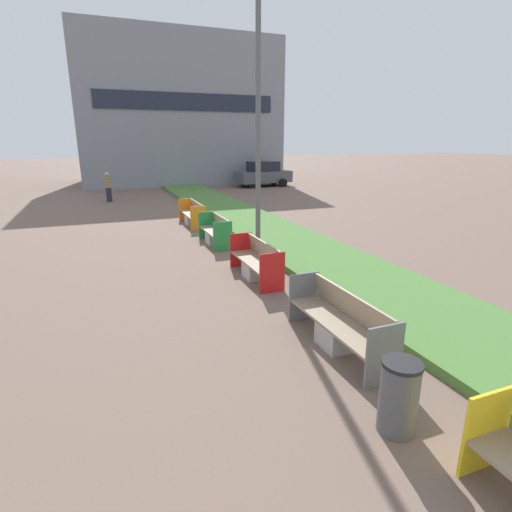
{
  "coord_description": "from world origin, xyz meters",
  "views": [
    {
      "loc": [
        -2.59,
        2.75,
        3.37
      ],
      "look_at": [
        0.9,
        11.63,
        0.6
      ],
      "focal_mm": 28.0,
      "sensor_mm": 36.0,
      "label": 1
    }
  ],
  "objects_px": {
    "bench_red_frame": "(256,264)",
    "bench_grey_frame": "(339,326)",
    "pedestrian_walking": "(108,187)",
    "bench_orange_frame": "(193,216)",
    "street_lamp_post": "(258,103)",
    "parked_car_distant": "(263,174)",
    "litter_bin": "(399,397)",
    "bench_green_frame": "(216,233)"
  },
  "relations": [
    {
      "from": "pedestrian_walking",
      "to": "parked_car_distant",
      "type": "relative_size",
      "value": 0.38
    },
    {
      "from": "bench_orange_frame",
      "to": "street_lamp_post",
      "type": "relative_size",
      "value": 0.3
    },
    {
      "from": "bench_grey_frame",
      "to": "bench_red_frame",
      "type": "bearing_deg",
      "value": 90.04
    },
    {
      "from": "bench_orange_frame",
      "to": "litter_bin",
      "type": "height_order",
      "value": "bench_orange_frame"
    },
    {
      "from": "pedestrian_walking",
      "to": "parked_car_distant",
      "type": "distance_m",
      "value": 11.96
    },
    {
      "from": "street_lamp_post",
      "to": "bench_orange_frame",
      "type": "bearing_deg",
      "value": 96.05
    },
    {
      "from": "bench_orange_frame",
      "to": "street_lamp_post",
      "type": "bearing_deg",
      "value": -83.95
    },
    {
      "from": "bench_grey_frame",
      "to": "bench_orange_frame",
      "type": "distance_m",
      "value": 10.97
    },
    {
      "from": "litter_bin",
      "to": "pedestrian_walking",
      "type": "height_order",
      "value": "pedestrian_walking"
    },
    {
      "from": "street_lamp_post",
      "to": "pedestrian_walking",
      "type": "bearing_deg",
      "value": 104.66
    },
    {
      "from": "bench_grey_frame",
      "to": "parked_car_distant",
      "type": "bearing_deg",
      "value": 70.55
    },
    {
      "from": "litter_bin",
      "to": "pedestrian_walking",
      "type": "relative_size",
      "value": 0.56
    },
    {
      "from": "bench_grey_frame",
      "to": "litter_bin",
      "type": "bearing_deg",
      "value": -103.4
    },
    {
      "from": "bench_green_frame",
      "to": "parked_car_distant",
      "type": "height_order",
      "value": "parked_car_distant"
    },
    {
      "from": "bench_red_frame",
      "to": "litter_bin",
      "type": "height_order",
      "value": "bench_red_frame"
    },
    {
      "from": "bench_grey_frame",
      "to": "street_lamp_post",
      "type": "xyz_separation_m",
      "value": [
        0.61,
        5.22,
        3.94
      ]
    },
    {
      "from": "bench_grey_frame",
      "to": "parked_car_distant",
      "type": "relative_size",
      "value": 0.56
    },
    {
      "from": "bench_red_frame",
      "to": "pedestrian_walking",
      "type": "bearing_deg",
      "value": 101.15
    },
    {
      "from": "bench_grey_frame",
      "to": "bench_red_frame",
      "type": "height_order",
      "value": "same"
    },
    {
      "from": "bench_orange_frame",
      "to": "pedestrian_walking",
      "type": "relative_size",
      "value": 1.42
    },
    {
      "from": "parked_car_distant",
      "to": "bench_red_frame",
      "type": "bearing_deg",
      "value": -119.7
    },
    {
      "from": "bench_grey_frame",
      "to": "pedestrian_walking",
      "type": "bearing_deg",
      "value": 98.98
    },
    {
      "from": "street_lamp_post",
      "to": "bench_green_frame",
      "type": "bearing_deg",
      "value": 104.86
    },
    {
      "from": "street_lamp_post",
      "to": "parked_car_distant",
      "type": "height_order",
      "value": "street_lamp_post"
    },
    {
      "from": "bench_green_frame",
      "to": "pedestrian_walking",
      "type": "xyz_separation_m",
      "value": [
        -3.0,
        11.51,
        0.47
      ]
    },
    {
      "from": "bench_grey_frame",
      "to": "bench_orange_frame",
      "type": "height_order",
      "value": "same"
    },
    {
      "from": "street_lamp_post",
      "to": "parked_car_distant",
      "type": "relative_size",
      "value": 1.79
    },
    {
      "from": "bench_grey_frame",
      "to": "bench_red_frame",
      "type": "xyz_separation_m",
      "value": [
        -0.0,
        3.79,
        -0.01
      ]
    },
    {
      "from": "bench_orange_frame",
      "to": "street_lamp_post",
      "type": "height_order",
      "value": "street_lamp_post"
    },
    {
      "from": "bench_red_frame",
      "to": "bench_orange_frame",
      "type": "distance_m",
      "value": 7.18
    },
    {
      "from": "bench_grey_frame",
      "to": "bench_green_frame",
      "type": "relative_size",
      "value": 1.24
    },
    {
      "from": "bench_grey_frame",
      "to": "bench_green_frame",
      "type": "bearing_deg",
      "value": 90.04
    },
    {
      "from": "bench_red_frame",
      "to": "pedestrian_walking",
      "type": "height_order",
      "value": "pedestrian_walking"
    },
    {
      "from": "bench_red_frame",
      "to": "bench_grey_frame",
      "type": "bearing_deg",
      "value": -89.96
    },
    {
      "from": "bench_grey_frame",
      "to": "pedestrian_walking",
      "type": "height_order",
      "value": "pedestrian_walking"
    },
    {
      "from": "street_lamp_post",
      "to": "parked_car_distant",
      "type": "xyz_separation_m",
      "value": [
        7.59,
        18.0,
        -3.4
      ]
    },
    {
      "from": "pedestrian_walking",
      "to": "parked_car_distant",
      "type": "bearing_deg",
      "value": 20.43
    },
    {
      "from": "bench_orange_frame",
      "to": "litter_bin",
      "type": "distance_m",
      "value": 12.98
    },
    {
      "from": "street_lamp_post",
      "to": "bench_red_frame",
      "type": "bearing_deg",
      "value": -113.12
    },
    {
      "from": "bench_grey_frame",
      "to": "litter_bin",
      "type": "distance_m",
      "value": 2.06
    },
    {
      "from": "street_lamp_post",
      "to": "pedestrian_walking",
      "type": "height_order",
      "value": "street_lamp_post"
    },
    {
      "from": "litter_bin",
      "to": "bench_grey_frame",
      "type": "bearing_deg",
      "value": 76.6
    }
  ]
}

